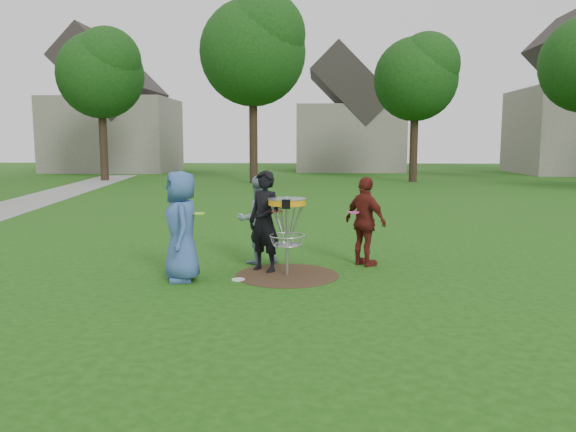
{
  "coord_description": "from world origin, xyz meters",
  "views": [
    {
      "loc": [
        0.51,
        -9.5,
        2.31
      ],
      "look_at": [
        0.0,
        0.3,
        1.0
      ],
      "focal_mm": 35.0,
      "sensor_mm": 36.0,
      "label": 1
    }
  ],
  "objects_px": {
    "player_blue": "(181,226)",
    "player_grey": "(258,220)",
    "player_black": "(265,221)",
    "disc_golf_basket": "(287,217)",
    "player_maroon": "(365,222)"
  },
  "relations": [
    {
      "from": "player_blue",
      "to": "disc_golf_basket",
      "type": "bearing_deg",
      "value": 85.11
    },
    {
      "from": "player_grey",
      "to": "player_maroon",
      "type": "height_order",
      "value": "player_grey"
    },
    {
      "from": "player_black",
      "to": "player_maroon",
      "type": "height_order",
      "value": "player_black"
    },
    {
      "from": "player_black",
      "to": "player_blue",
      "type": "bearing_deg",
      "value": -116.95
    },
    {
      "from": "player_black",
      "to": "player_grey",
      "type": "distance_m",
      "value": 0.7
    },
    {
      "from": "player_blue",
      "to": "disc_golf_basket",
      "type": "height_order",
      "value": "player_blue"
    },
    {
      "from": "player_blue",
      "to": "player_maroon",
      "type": "xyz_separation_m",
      "value": [
        3.14,
        1.3,
        -0.08
      ]
    },
    {
      "from": "player_maroon",
      "to": "player_grey",
      "type": "bearing_deg",
      "value": 45.65
    },
    {
      "from": "disc_golf_basket",
      "to": "player_maroon",
      "type": "bearing_deg",
      "value": 31.39
    },
    {
      "from": "player_grey",
      "to": "player_maroon",
      "type": "relative_size",
      "value": 1.0
    },
    {
      "from": "player_blue",
      "to": "player_grey",
      "type": "relative_size",
      "value": 1.1
    },
    {
      "from": "player_black",
      "to": "player_grey",
      "type": "height_order",
      "value": "player_black"
    },
    {
      "from": "player_black",
      "to": "disc_golf_basket",
      "type": "bearing_deg",
      "value": -4.41
    },
    {
      "from": "player_blue",
      "to": "player_grey",
      "type": "distance_m",
      "value": 1.82
    },
    {
      "from": "player_grey",
      "to": "player_maroon",
      "type": "bearing_deg",
      "value": 152.89
    }
  ]
}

